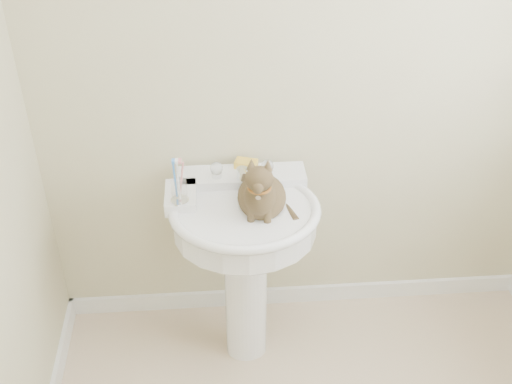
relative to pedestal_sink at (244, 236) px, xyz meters
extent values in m
cube|color=white|center=(0.27, 0.28, -0.61)|extent=(2.20, 0.02, 0.09)
cylinder|color=white|center=(0.00, -0.01, -0.34)|extent=(0.18, 0.18, 0.64)
cylinder|color=white|center=(0.00, -0.01, 0.08)|extent=(0.56, 0.56, 0.12)
ellipsoid|color=white|center=(0.00, -0.01, 0.02)|extent=(0.52, 0.45, 0.20)
torus|color=white|center=(0.00, -0.01, 0.14)|extent=(0.59, 0.59, 0.04)
cube|color=white|center=(0.00, 0.19, 0.15)|extent=(0.52, 0.14, 0.06)
cube|color=white|center=(-0.24, 0.08, 0.15)|extent=(0.12, 0.19, 0.06)
cylinder|color=silver|center=(0.00, 0.15, 0.20)|extent=(0.05, 0.05, 0.05)
cylinder|color=silver|center=(0.00, 0.10, 0.23)|extent=(0.04, 0.04, 0.14)
sphere|color=white|center=(-0.11, 0.17, 0.22)|extent=(0.06, 0.06, 0.06)
sphere|color=white|center=(0.11, 0.17, 0.22)|extent=(0.06, 0.06, 0.06)
cube|color=gold|center=(0.02, 0.24, 0.19)|extent=(0.10, 0.08, 0.03)
cylinder|color=silver|center=(-0.24, 0.01, 0.18)|extent=(0.07, 0.07, 0.01)
cylinder|color=white|center=(-0.24, 0.01, 0.23)|extent=(0.06, 0.06, 0.09)
cylinder|color=#4087E9|center=(-0.26, 0.01, 0.28)|extent=(0.01, 0.01, 0.17)
cylinder|color=white|center=(-0.24, 0.01, 0.28)|extent=(0.01, 0.01, 0.17)
cylinder|color=pink|center=(-0.23, 0.01, 0.28)|extent=(0.01, 0.01, 0.17)
ellipsoid|color=brown|center=(0.07, 0.00, 0.19)|extent=(0.19, 0.22, 0.17)
ellipsoid|color=brown|center=(0.07, -0.07, 0.24)|extent=(0.12, 0.11, 0.15)
ellipsoid|color=brown|center=(0.07, -0.10, 0.34)|extent=(0.11, 0.09, 0.09)
cone|color=brown|center=(0.04, -0.08, 0.39)|extent=(0.04, 0.04, 0.04)
cone|color=brown|center=(0.09, -0.08, 0.39)|extent=(0.04, 0.04, 0.04)
cylinder|color=brown|center=(0.16, 0.02, 0.13)|extent=(0.03, 0.03, 0.20)
torus|color=brown|center=(0.07, -0.09, 0.29)|extent=(0.09, 0.09, 0.01)
camera|label=1|loc=(-0.11, -2.00, 1.61)|focal=45.00mm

